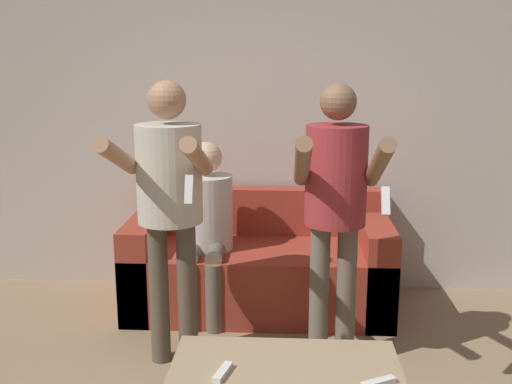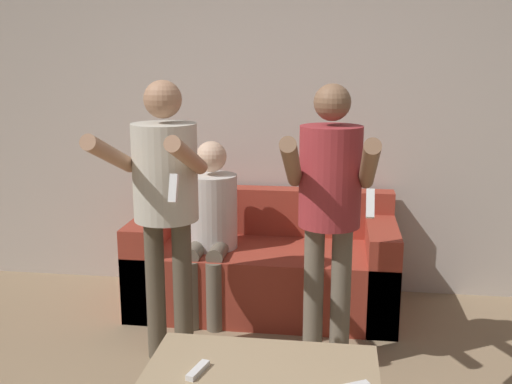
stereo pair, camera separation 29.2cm
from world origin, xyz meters
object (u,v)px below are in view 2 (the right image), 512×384
object	(u,v)px
person_standing_right	(330,198)
coffee_table	(263,374)
couch	(264,267)
person_standing_left	(165,189)
person_seated	(210,220)
remote_far	(198,370)

from	to	relation	value
person_standing_right	coffee_table	distance (m)	1.01
couch	person_standing_left	world-z (taller)	person_standing_left
person_seated	coffee_table	bearing A→B (deg)	-69.56
remote_far	coffee_table	bearing A→B (deg)	23.16
person_standing_right	person_seated	bearing A→B (deg)	139.66
couch	person_seated	xyz separation A→B (m)	(-0.34, -0.15, 0.37)
person_standing_left	person_standing_right	size ratio (longest dim) A/B	1.01
couch	remote_far	bearing A→B (deg)	-92.28
remote_far	couch	bearing A→B (deg)	87.72
coffee_table	remote_far	xyz separation A→B (m)	(-0.26, -0.11, 0.06)
person_standing_right	person_seated	size ratio (longest dim) A/B	1.35
person_standing_right	person_seated	distance (m)	1.09
coffee_table	remote_far	size ratio (longest dim) A/B	6.40
person_standing_right	coffee_table	size ratio (longest dim) A/B	1.61
person_standing_left	coffee_table	xyz separation A→B (m)	(0.64, -0.77, -0.63)
person_standing_left	remote_far	distance (m)	1.12
person_standing_right	coffee_table	bearing A→B (deg)	-108.47
coffee_table	couch	bearing A→B (deg)	96.92
couch	remote_far	size ratio (longest dim) A/B	11.55
person_standing_left	person_seated	world-z (taller)	person_standing_left
couch	person_standing_right	xyz separation A→B (m)	(0.45, -0.82, 0.71)
person_standing_left	person_seated	xyz separation A→B (m)	(0.10, 0.67, -0.35)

